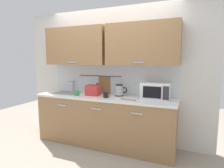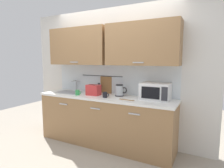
# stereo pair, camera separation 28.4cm
# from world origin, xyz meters

# --- Properties ---
(ground) EXTENTS (8.00, 8.00, 0.00)m
(ground) POSITION_xyz_m (0.00, 0.00, 0.00)
(ground) COLOR #9E9384
(counter_unit) EXTENTS (2.53, 0.64, 0.90)m
(counter_unit) POSITION_xyz_m (-0.01, 0.30, 0.46)
(counter_unit) COLOR #997047
(counter_unit) RESTS_ON ground
(back_wall_assembly) EXTENTS (3.70, 0.41, 2.50)m
(back_wall_assembly) POSITION_xyz_m (-0.00, 0.53, 1.52)
(back_wall_assembly) COLOR silver
(back_wall_assembly) RESTS_ON ground
(sink_faucet) EXTENTS (0.09, 0.17, 0.22)m
(sink_faucet) POSITION_xyz_m (-0.82, 0.53, 1.04)
(sink_faucet) COLOR #B2B5BA
(sink_faucet) RESTS_ON counter_unit
(microwave) EXTENTS (0.46, 0.35, 0.27)m
(microwave) POSITION_xyz_m (0.89, 0.41, 1.04)
(microwave) COLOR white
(microwave) RESTS_ON counter_unit
(electric_kettle) EXTENTS (0.23, 0.16, 0.21)m
(electric_kettle) POSITION_xyz_m (0.24, 0.42, 1.00)
(electric_kettle) COLOR black
(electric_kettle) RESTS_ON counter_unit
(dish_soap_bottle) EXTENTS (0.06, 0.06, 0.20)m
(dish_soap_bottle) POSITION_xyz_m (-0.25, 0.52, 0.99)
(dish_soap_bottle) COLOR #3F8CD8
(dish_soap_bottle) RESTS_ON counter_unit
(mug_near_sink) EXTENTS (0.12, 0.08, 0.09)m
(mug_near_sink) POSITION_xyz_m (-0.47, 0.14, 0.95)
(mug_near_sink) COLOR green
(mug_near_sink) RESTS_ON counter_unit
(toaster) EXTENTS (0.26, 0.17, 0.19)m
(toaster) POSITION_xyz_m (-0.22, 0.28, 1.00)
(toaster) COLOR red
(toaster) RESTS_ON counter_unit
(mug_by_kettle) EXTENTS (0.12, 0.08, 0.09)m
(mug_by_kettle) POSITION_xyz_m (0.09, 0.17, 0.95)
(mug_by_kettle) COLOR black
(mug_by_kettle) RESTS_ON counter_unit
(wooden_spoon) EXTENTS (0.28, 0.06, 0.01)m
(wooden_spoon) POSITION_xyz_m (0.53, 0.15, 0.91)
(wooden_spoon) COLOR #9E7042
(wooden_spoon) RESTS_ON counter_unit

